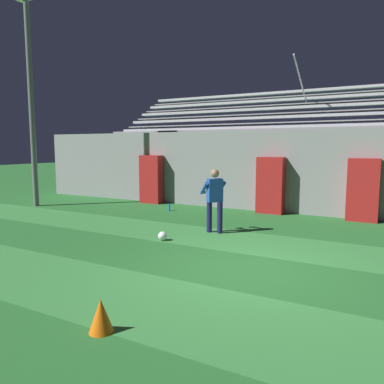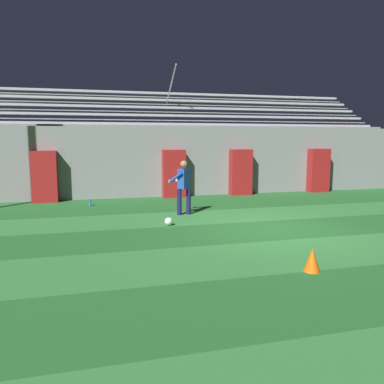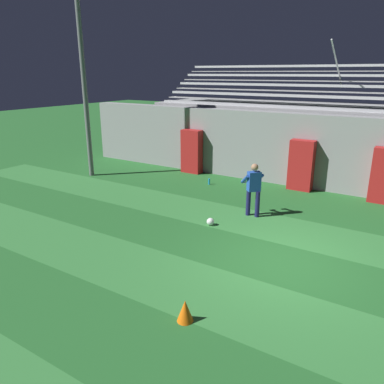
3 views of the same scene
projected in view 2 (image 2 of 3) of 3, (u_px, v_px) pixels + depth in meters
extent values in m
plane|color=#236028|center=(274.00, 229.00, 9.70)|extent=(80.00, 80.00, 0.00)
cube|color=#337A38|center=(318.00, 252.00, 7.74)|extent=(28.00, 1.98, 0.01)
cube|color=#337A38|center=(245.00, 215.00, 11.54)|extent=(28.00, 1.98, 0.01)
cube|color=gray|center=(204.00, 161.00, 15.74)|extent=(24.00, 0.60, 2.80)
cube|color=#B21E1E|center=(174.00, 174.00, 14.93)|extent=(0.89, 0.44, 1.90)
cube|color=#B21E1E|center=(241.00, 172.00, 15.62)|extent=(0.89, 0.44, 1.90)
cube|color=#B21E1E|center=(45.00, 177.00, 13.75)|extent=(0.89, 0.44, 1.90)
cube|color=#B21E1E|center=(318.00, 170.00, 16.52)|extent=(0.89, 0.44, 1.90)
cube|color=gray|center=(191.00, 157.00, 17.99)|extent=(18.00, 3.90, 2.90)
cube|color=#B7B7BC|center=(200.00, 124.00, 16.25)|extent=(17.10, 0.36, 0.10)
cube|color=gray|center=(201.00, 130.00, 16.09)|extent=(17.10, 0.60, 0.04)
cube|color=#B7B7BC|center=(196.00, 116.00, 16.86)|extent=(17.10, 0.36, 0.10)
cube|color=gray|center=(197.00, 121.00, 16.70)|extent=(17.10, 0.60, 0.04)
cube|color=#B7B7BC|center=(192.00, 108.00, 17.48)|extent=(17.10, 0.36, 0.10)
cube|color=gray|center=(193.00, 113.00, 17.32)|extent=(17.10, 0.60, 0.04)
cube|color=#B7B7BC|center=(188.00, 101.00, 18.10)|extent=(17.10, 0.36, 0.10)
cube|color=gray|center=(189.00, 105.00, 17.94)|extent=(17.10, 0.60, 0.04)
cube|color=#B7B7BC|center=(185.00, 94.00, 18.71)|extent=(17.10, 0.36, 0.10)
cube|color=gray|center=(186.00, 98.00, 18.55)|extent=(17.10, 0.60, 0.04)
cylinder|color=#B7B7BC|center=(170.00, 88.00, 16.86)|extent=(0.06, 2.63, 1.65)
cylinder|color=#19194C|center=(179.00, 202.00, 11.48)|extent=(0.20, 0.20, 0.82)
cylinder|color=#19194C|center=(189.00, 201.00, 11.56)|extent=(0.20, 0.20, 0.82)
cube|color=#234CB2|center=(184.00, 179.00, 11.42)|extent=(0.44, 0.44, 0.60)
sphere|color=#A37556|center=(184.00, 164.00, 11.36)|extent=(0.22, 0.22, 0.22)
cylinder|color=#234CB2|center=(176.00, 177.00, 11.28)|extent=(0.40, 0.40, 0.37)
cylinder|color=#234CB2|center=(184.00, 176.00, 11.69)|extent=(0.40, 0.40, 0.37)
cube|color=silver|center=(171.00, 181.00, 11.43)|extent=(0.16, 0.16, 0.08)
cube|color=silver|center=(178.00, 180.00, 11.77)|extent=(0.16, 0.16, 0.08)
sphere|color=white|center=(169.00, 222.00, 10.08)|extent=(0.22, 0.22, 0.22)
cone|color=orange|center=(312.00, 260.00, 6.57)|extent=(0.30, 0.30, 0.42)
cylinder|color=#1E8CD8|center=(90.00, 203.00, 13.05)|extent=(0.07, 0.07, 0.24)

